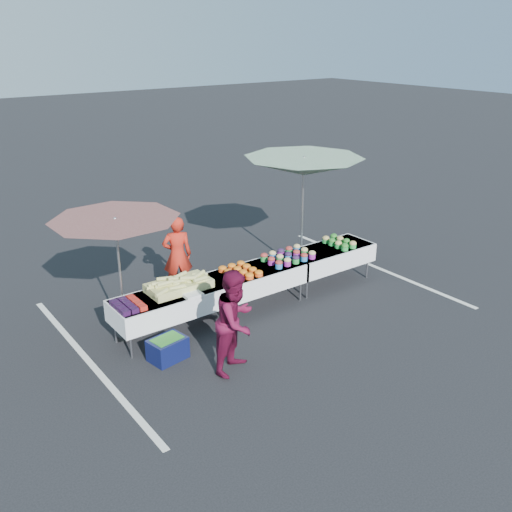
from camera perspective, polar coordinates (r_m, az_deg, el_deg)
ground at (r=10.58m, az=0.00°, el=-5.04°), size 80.00×80.00×0.00m
stripe_left at (r=9.28m, az=-16.35°, el=-10.10°), size 0.10×5.00×0.00m
stripe_right at (r=12.58m, az=11.80°, el=-1.05°), size 0.10×5.00×0.00m
table_left at (r=9.47m, az=-8.81°, el=-4.73°), size 1.86×0.81×0.75m
table_center at (r=10.33m, az=0.00°, el=-2.15°), size 1.86×0.81×0.75m
table_right at (r=11.41m, az=7.28°, el=0.03°), size 1.86×0.81×0.75m
berry_punnets at (r=9.07m, az=-12.67°, el=-4.82°), size 0.40×0.54×0.08m
corn_pile at (r=9.50m, az=-7.71°, el=-2.87°), size 1.16×0.57×0.26m
plastic_bags at (r=9.28m, az=-6.37°, el=-3.86°), size 0.30×0.25×0.05m
carrot_bowls at (r=10.05m, az=-1.57°, el=-1.51°), size 0.55×0.69×0.11m
potato_cups at (r=10.67m, az=3.24°, el=0.03°), size 0.94×0.58×0.16m
bean_baskets at (r=11.49m, az=8.31°, el=1.40°), size 0.36×0.68×0.15m
vendor at (r=10.95m, az=-7.87°, el=0.09°), size 0.66×0.55×1.54m
customer at (r=8.37m, az=-2.01°, el=-6.54°), size 0.96×0.87×1.59m
umbrella_left at (r=9.09m, az=-13.84°, el=2.62°), size 2.69×2.69×2.08m
umbrella_right at (r=11.48m, az=4.79°, el=8.85°), size 2.45×2.45×2.46m
storage_bin at (r=8.99m, az=-8.83°, el=-9.12°), size 0.61×0.49×0.36m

